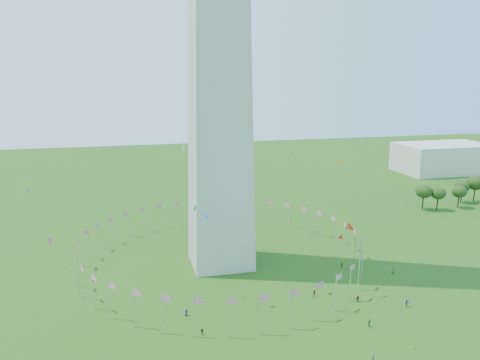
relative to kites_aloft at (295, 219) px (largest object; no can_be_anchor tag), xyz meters
name	(u,v)px	position (x,y,z in m)	size (l,w,h in m)	color
flag_ring	(221,248)	(-13.37, 24.51, -15.31)	(80.24, 80.24, 9.00)	silver
gov_building_east_a	(443,158)	(136.63, 124.51, -11.81)	(50.00, 30.00, 16.00)	beige
crowd	(333,340)	(0.26, -22.44, -18.96)	(93.63, 68.13, 1.92)	black
kites_aloft	(295,219)	(0.00, 0.00, 0.00)	(95.17, 74.50, 33.32)	red
tree_line_east	(469,194)	(100.98, 59.96, -14.76)	(53.37, 15.98, 11.48)	#2D4918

